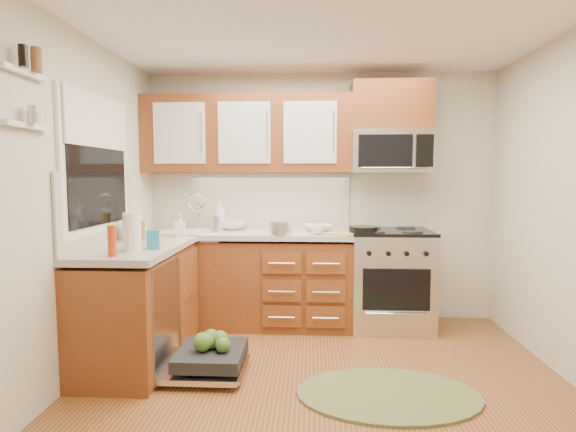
# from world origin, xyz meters

# --- Properties ---
(floor) EXTENTS (3.50, 3.50, 0.00)m
(floor) POSITION_xyz_m (0.00, 0.00, 0.00)
(floor) COLOR brown
(floor) RESTS_ON ground
(ceiling) EXTENTS (3.50, 3.50, 0.00)m
(ceiling) POSITION_xyz_m (0.00, 0.00, 2.50)
(ceiling) COLOR white
(ceiling) RESTS_ON ground
(wall_back) EXTENTS (3.50, 0.04, 2.50)m
(wall_back) POSITION_xyz_m (0.00, 1.75, 1.25)
(wall_back) COLOR beige
(wall_back) RESTS_ON ground
(wall_front) EXTENTS (3.50, 0.04, 2.50)m
(wall_front) POSITION_xyz_m (0.00, -1.75, 1.25)
(wall_front) COLOR beige
(wall_front) RESTS_ON ground
(wall_left) EXTENTS (0.04, 3.50, 2.50)m
(wall_left) POSITION_xyz_m (-1.75, 0.00, 1.25)
(wall_left) COLOR beige
(wall_left) RESTS_ON ground
(base_cabinet_back) EXTENTS (2.05, 0.60, 0.85)m
(base_cabinet_back) POSITION_xyz_m (-0.73, 1.45, 0.42)
(base_cabinet_back) COLOR #633016
(base_cabinet_back) RESTS_ON ground
(base_cabinet_left) EXTENTS (0.60, 1.25, 0.85)m
(base_cabinet_left) POSITION_xyz_m (-1.45, 0.52, 0.42)
(base_cabinet_left) COLOR #633016
(base_cabinet_left) RESTS_ON ground
(countertop_back) EXTENTS (2.07, 0.64, 0.05)m
(countertop_back) POSITION_xyz_m (-0.72, 1.44, 0.90)
(countertop_back) COLOR #BAB5AA
(countertop_back) RESTS_ON base_cabinet_back
(countertop_left) EXTENTS (0.64, 1.27, 0.05)m
(countertop_left) POSITION_xyz_m (-1.44, 0.53, 0.90)
(countertop_left) COLOR #BAB5AA
(countertop_left) RESTS_ON base_cabinet_left
(backsplash_back) EXTENTS (2.05, 0.02, 0.57)m
(backsplash_back) POSITION_xyz_m (-0.73, 1.74, 1.21)
(backsplash_back) COLOR beige
(backsplash_back) RESTS_ON ground
(backsplash_left) EXTENTS (0.02, 1.25, 0.57)m
(backsplash_left) POSITION_xyz_m (-1.74, 0.52, 1.21)
(backsplash_left) COLOR beige
(backsplash_left) RESTS_ON ground
(upper_cabinets) EXTENTS (2.05, 0.35, 0.75)m
(upper_cabinets) POSITION_xyz_m (-0.73, 1.57, 1.88)
(upper_cabinets) COLOR #633016
(upper_cabinets) RESTS_ON ground
(cabinet_over_mw) EXTENTS (0.76, 0.35, 0.47)m
(cabinet_over_mw) POSITION_xyz_m (0.68, 1.57, 2.13)
(cabinet_over_mw) COLOR #633016
(cabinet_over_mw) RESTS_ON ground
(range) EXTENTS (0.76, 0.64, 0.95)m
(range) POSITION_xyz_m (0.68, 1.43, 0.47)
(range) COLOR silver
(range) RESTS_ON ground
(microwave) EXTENTS (0.76, 0.38, 0.40)m
(microwave) POSITION_xyz_m (0.68, 1.55, 1.70)
(microwave) COLOR silver
(microwave) RESTS_ON ground
(sink) EXTENTS (0.62, 0.50, 0.26)m
(sink) POSITION_xyz_m (-1.25, 1.42, 0.80)
(sink) COLOR white
(sink) RESTS_ON ground
(dishwasher) EXTENTS (0.70, 0.60, 0.20)m
(dishwasher) POSITION_xyz_m (-0.86, 0.30, 0.10)
(dishwasher) COLOR silver
(dishwasher) RESTS_ON ground
(window) EXTENTS (0.03, 1.05, 1.05)m
(window) POSITION_xyz_m (-1.74, 0.50, 1.55)
(window) COLOR white
(window) RESTS_ON ground
(window_blind) EXTENTS (0.02, 0.96, 0.40)m
(window_blind) POSITION_xyz_m (-1.71, 0.50, 1.88)
(window_blind) COLOR white
(window_blind) RESTS_ON ground
(shelf_upper) EXTENTS (0.04, 0.40, 0.03)m
(shelf_upper) POSITION_xyz_m (-1.72, -0.35, 2.05)
(shelf_upper) COLOR white
(shelf_upper) RESTS_ON ground
(shelf_lower) EXTENTS (0.04, 0.40, 0.03)m
(shelf_lower) POSITION_xyz_m (-1.72, -0.35, 1.75)
(shelf_lower) COLOR white
(shelf_lower) RESTS_ON ground
(rug) EXTENTS (1.35, 1.01, 0.02)m
(rug) POSITION_xyz_m (0.44, 0.02, 0.01)
(rug) COLOR olive
(rug) RESTS_ON ground
(skillet) EXTENTS (0.33, 0.33, 0.05)m
(skillet) POSITION_xyz_m (0.40, 1.29, 0.97)
(skillet) COLOR black
(skillet) RESTS_ON range
(stock_pot) EXTENTS (0.26, 0.26, 0.12)m
(stock_pot) POSITION_xyz_m (-0.37, 1.22, 0.99)
(stock_pot) COLOR silver
(stock_pot) RESTS_ON countertop_back
(cutting_board) EXTENTS (0.29, 0.22, 0.02)m
(cutting_board) POSITION_xyz_m (0.18, 1.22, 0.93)
(cutting_board) COLOR tan
(cutting_board) RESTS_ON countertop_back
(canister) EXTENTS (0.11, 0.11, 0.16)m
(canister) POSITION_xyz_m (-1.00, 1.29, 1.01)
(canister) COLOR silver
(canister) RESTS_ON countertop_back
(paper_towel_roll) EXTENTS (0.15, 0.15, 0.28)m
(paper_towel_roll) POSITION_xyz_m (-1.37, 0.25, 1.06)
(paper_towel_roll) COLOR white
(paper_towel_roll) RESTS_ON countertop_left
(mustard_bottle) EXTENTS (0.09, 0.09, 0.23)m
(mustard_bottle) POSITION_xyz_m (-1.62, 0.78, 1.04)
(mustard_bottle) COLOR gold
(mustard_bottle) RESTS_ON countertop_left
(red_bottle) EXTENTS (0.07, 0.07, 0.21)m
(red_bottle) POSITION_xyz_m (-1.42, 0.03, 1.03)
(red_bottle) COLOR red
(red_bottle) RESTS_ON countertop_left
(wooden_box) EXTENTS (0.17, 0.14, 0.16)m
(wooden_box) POSITION_xyz_m (-1.58, 0.81, 1.00)
(wooden_box) COLOR brown
(wooden_box) RESTS_ON countertop_left
(blue_carton) EXTENTS (0.10, 0.07, 0.14)m
(blue_carton) POSITION_xyz_m (-1.25, 0.34, 1.00)
(blue_carton) COLOR teal
(blue_carton) RESTS_ON countertop_left
(bowl_a) EXTENTS (0.30, 0.30, 0.07)m
(bowl_a) POSITION_xyz_m (-0.02, 1.52, 0.96)
(bowl_a) COLOR #999999
(bowl_a) RESTS_ON countertop_back
(bowl_b) EXTENTS (0.30, 0.30, 0.09)m
(bowl_b) POSITION_xyz_m (-0.89, 1.60, 0.97)
(bowl_b) COLOR #999999
(bowl_b) RESTS_ON countertop_back
(cup) EXTENTS (0.17, 0.17, 0.10)m
(cup) POSITION_xyz_m (-0.03, 1.25, 0.98)
(cup) COLOR #999999
(cup) RESTS_ON countertop_back
(soap_bottle_a) EXTENTS (0.12, 0.12, 0.30)m
(soap_bottle_a) POSITION_xyz_m (-1.00, 1.56, 1.08)
(soap_bottle_a) COLOR #999999
(soap_bottle_a) RESTS_ON countertop_back
(soap_bottle_b) EXTENTS (0.10, 0.11, 0.20)m
(soap_bottle_b) POSITION_xyz_m (-1.25, 1.01, 1.02)
(soap_bottle_b) COLOR #999999
(soap_bottle_b) RESTS_ON countertop_left
(soap_bottle_c) EXTENTS (0.17, 0.17, 0.17)m
(soap_bottle_c) POSITION_xyz_m (-1.61, 0.99, 1.01)
(soap_bottle_c) COLOR #999999
(soap_bottle_c) RESTS_ON countertop_left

